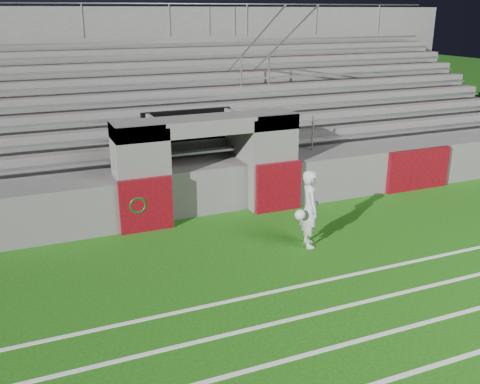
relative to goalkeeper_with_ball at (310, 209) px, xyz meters
name	(u,v)px	position (x,y,z in m)	size (l,w,h in m)	color
ground	(264,268)	(-1.43, -0.64, -0.90)	(90.00, 90.00, 0.00)	#19540E
stadium_structure	(163,127)	(-1.43, 7.33, 0.59)	(26.00, 8.48, 5.42)	#575552
goalkeeper_with_ball	(310,209)	(0.00, 0.00, 0.00)	(0.76, 0.75, 1.80)	#B4B7BE
hose_coil	(137,203)	(-3.44, 2.29, -0.14)	(0.60, 0.15, 0.60)	#0B3918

